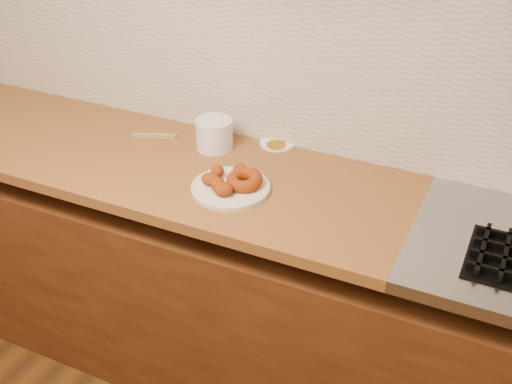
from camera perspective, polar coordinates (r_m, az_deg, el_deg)
wall_back at (r=2.18m, az=4.20°, el=14.77°), size 4.00×0.02×2.70m
base_cabinet at (r=2.41m, az=0.55°, el=-9.74°), size 3.60×0.60×0.77m
butcher_block at (r=2.42m, az=-13.53°, el=3.69°), size 2.30×0.62×0.04m
backsplash at (r=2.22m, az=3.93°, el=10.99°), size 3.60×0.02×0.60m
donut_plate at (r=2.07m, az=-2.27°, el=0.36°), size 0.26×0.26×0.01m
ring_donut at (r=2.06m, az=-1.05°, el=1.09°), size 0.12×0.13×0.05m
fried_dough_chunks at (r=2.06m, az=-3.07°, el=1.10°), size 0.14×0.19×0.04m
plastic_tub at (r=2.31m, az=-3.73°, el=5.16°), size 0.17×0.17×0.11m
tub_lid at (r=2.35m, az=1.93°, el=4.38°), size 0.16×0.16×0.01m
brass_jar_lid at (r=2.33m, az=1.80°, el=4.12°), size 0.09×0.09×0.01m
wooden_utensil at (r=2.43m, az=-9.03°, el=4.97°), size 0.16×0.08×0.01m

